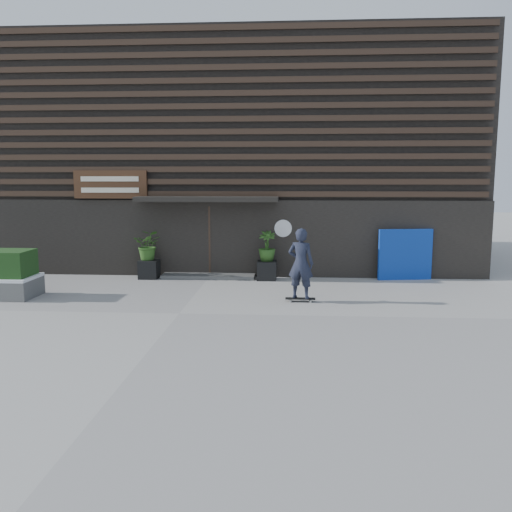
# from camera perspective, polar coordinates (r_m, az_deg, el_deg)

# --- Properties ---
(ground) EXTENTS (80.00, 80.00, 0.00)m
(ground) POSITION_cam_1_polar(r_m,az_deg,el_deg) (12.79, -8.29, -6.16)
(ground) COLOR #9E9B96
(ground) RESTS_ON ground
(entrance_step) EXTENTS (3.00, 0.80, 0.12)m
(entrance_step) POSITION_cam_1_polar(r_m,az_deg,el_deg) (17.19, -5.14, -2.16)
(entrance_step) COLOR #454543
(entrance_step) RESTS_ON ground
(planter_pot_left) EXTENTS (0.60, 0.60, 0.60)m
(planter_pot_left) POSITION_cam_1_polar(r_m,az_deg,el_deg) (17.35, -11.46, -1.39)
(planter_pot_left) COLOR black
(planter_pot_left) RESTS_ON ground
(bamboo_left) EXTENTS (0.86, 0.75, 0.96)m
(bamboo_left) POSITION_cam_1_polar(r_m,az_deg,el_deg) (17.24, -11.54, 1.16)
(bamboo_left) COLOR #2D591E
(bamboo_left) RESTS_ON planter_pot_left
(planter_pot_right) EXTENTS (0.60, 0.60, 0.60)m
(planter_pot_right) POSITION_cam_1_polar(r_m,az_deg,el_deg) (16.77, 1.18, -1.56)
(planter_pot_right) COLOR black
(planter_pot_right) RESTS_ON ground
(bamboo_right) EXTENTS (0.54, 0.54, 0.96)m
(bamboo_right) POSITION_cam_1_polar(r_m,az_deg,el_deg) (16.65, 1.19, 1.08)
(bamboo_right) COLOR #2D591E
(bamboo_right) RESTS_ON planter_pot_right
(blue_tarp) EXTENTS (1.72, 0.37, 1.61)m
(blue_tarp) POSITION_cam_1_polar(r_m,az_deg,el_deg) (17.36, 15.80, 0.15)
(blue_tarp) COLOR #0C319D
(blue_tarp) RESTS_ON ground
(building) EXTENTS (18.00, 11.00, 8.00)m
(building) POSITION_cam_1_polar(r_m,az_deg,el_deg) (22.23, -3.14, 10.40)
(building) COLOR black
(building) RESTS_ON ground
(skateboarder) EXTENTS (0.78, 0.60, 1.93)m
(skateboarder) POSITION_cam_1_polar(r_m,az_deg,el_deg) (13.69, 4.85, -0.83)
(skateboarder) COLOR black
(skateboarder) RESTS_ON ground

